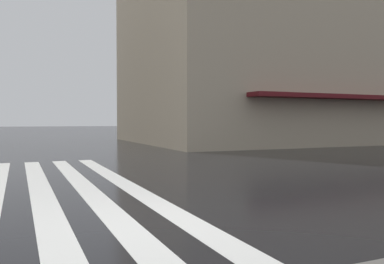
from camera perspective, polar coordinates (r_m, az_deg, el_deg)
ground_plane at (r=6.60m, az=-3.59°, el=-12.45°), size 220.00×220.00×0.00m
zebra_crossing at (r=10.15m, az=-23.71°, el=-7.59°), size 13.00×5.50×0.01m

